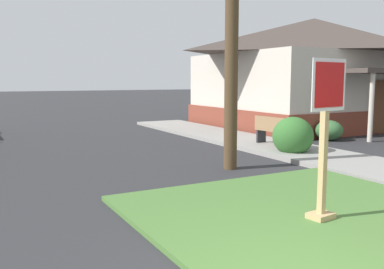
{
  "coord_description": "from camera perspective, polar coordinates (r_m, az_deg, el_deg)",
  "views": [
    {
      "loc": [
        -2.69,
        -2.57,
        2.07
      ],
      "look_at": [
        1.21,
        4.65,
        1.01
      ],
      "focal_mm": 39.72,
      "sensor_mm": 36.0,
      "label": 1
    }
  ],
  "objects": [
    {
      "name": "shrub_by_curb",
      "position": [
        11.97,
        13.39,
        -0.23
      ],
      "size": [
        1.12,
        1.12,
        1.07
      ],
      "primitive_type": "ellipsoid",
      "color": "#33682C",
      "rests_on": "ground"
    },
    {
      "name": "manhole_cover",
      "position": [
        6.58,
        -2.68,
        -10.96
      ],
      "size": [
        0.7,
        0.7,
        0.02
      ],
      "primitive_type": "cylinder",
      "color": "black",
      "rests_on": "ground"
    },
    {
      "name": "grass_corner_patch",
      "position": [
        6.66,
        16.44,
        -10.72
      ],
      "size": [
        5.01,
        5.11,
        0.08
      ],
      "primitive_type": "cube",
      "color": "#477033",
      "rests_on": "ground"
    },
    {
      "name": "stop_sign",
      "position": [
        6.28,
        17.38,
        -1.0
      ],
      "size": [
        0.72,
        0.32,
        2.29
      ],
      "color": "tan",
      "rests_on": "grass_corner_patch"
    },
    {
      "name": "corner_house",
      "position": [
        20.07,
        15.92,
        8.15
      ],
      "size": [
        9.34,
        8.73,
        4.78
      ],
      "color": "brown",
      "rests_on": "ground"
    },
    {
      "name": "street_bench",
      "position": [
        12.95,
        11.1,
        0.62
      ],
      "size": [
        0.54,
        1.53,
        0.85
      ],
      "color": "#93704C",
      "rests_on": "sidewalk_strip"
    },
    {
      "name": "sidewalk_strip",
      "position": [
        12.48,
        13.31,
        -2.13
      ],
      "size": [
        2.2,
        18.84,
        0.12
      ],
      "primitive_type": "cube",
      "color": "gray",
      "rests_on": "ground"
    },
    {
      "name": "shrub_near_porch",
      "position": [
        15.3,
        17.91,
        0.53
      ],
      "size": [
        0.94,
        0.94,
        0.7
      ],
      "primitive_type": "ellipsoid",
      "color": "#366436",
      "rests_on": "ground"
    }
  ]
}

